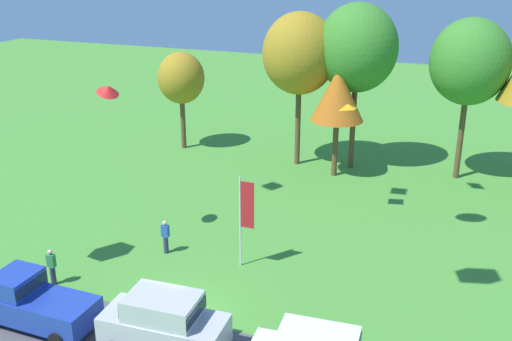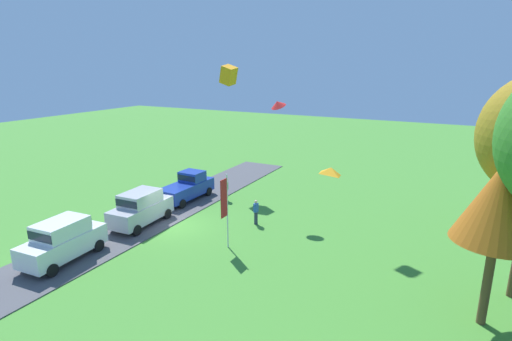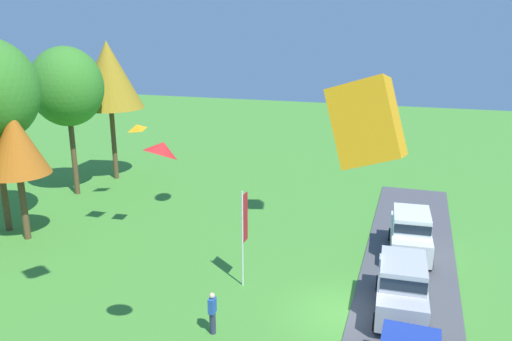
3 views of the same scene
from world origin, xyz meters
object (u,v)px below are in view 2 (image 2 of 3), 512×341
object	(u,v)px
person_watching_sky	(256,212)
flag_banner	(225,203)
kite_delta_low_drifter	(278,104)
car_pickup_by_flagpole	(188,186)
car_suv_near_entrance	(141,207)
car_suv_mid_row	(62,239)
person_beside_suv	(226,190)
kite_diamond_topmost	(331,171)
tree_lone_near	(501,202)
kite_box_trailing_tail	(229,75)

from	to	relation	value
person_watching_sky	flag_banner	xyz separation A→B (m)	(4.09, 0.15, 1.96)
flag_banner	kite_delta_low_drifter	distance (m)	8.45
car_pickup_by_flagpole	car_suv_near_entrance	distance (m)	5.67
car_pickup_by_flagpole	car_suv_near_entrance	size ratio (longest dim) A/B	1.08
car_suv_mid_row	flag_banner	distance (m)	9.00
car_pickup_by_flagpole	person_watching_sky	xyz separation A→B (m)	(1.99, 7.11, -0.23)
person_beside_suv	person_watching_sky	world-z (taller)	same
car_suv_near_entrance	kite_diamond_topmost	bearing A→B (deg)	76.22
tree_lone_near	flag_banner	size ratio (longest dim) A/B	1.58
car_suv_near_entrance	kite_box_trailing_tail	bearing A→B (deg)	175.33
car_suv_near_entrance	kite_diamond_topmost	world-z (taller)	kite_diamond_topmost
tree_lone_near	flag_banner	xyz separation A→B (m)	(-1.01, -13.09, -2.51)
car_pickup_by_flagpole	person_beside_suv	distance (m)	3.04
kite_box_trailing_tail	flag_banner	bearing A→B (deg)	29.79
car_pickup_by_flagpole	kite_diamond_topmost	xyz separation A→B (m)	(9.04, 14.21, 5.16)
kite_delta_low_drifter	car_suv_mid_row	bearing A→B (deg)	-30.55
kite_box_trailing_tail	kite_diamond_topmost	bearing A→B (deg)	43.86
person_beside_suv	flag_banner	xyz separation A→B (m)	(7.33, 4.50, 1.96)
person_watching_sky	car_suv_mid_row	bearing A→B (deg)	-36.22
car_suv_near_entrance	tree_lone_near	xyz separation A→B (m)	(1.45, 19.96, 4.05)
flag_banner	kite_diamond_topmost	bearing A→B (deg)	66.94
kite_delta_low_drifter	person_watching_sky	bearing A→B (deg)	-5.55
tree_lone_near	flag_banner	world-z (taller)	tree_lone_near
car_suv_mid_row	person_beside_suv	world-z (taller)	car_suv_mid_row
tree_lone_near	person_watching_sky	bearing A→B (deg)	-111.09
car_pickup_by_flagpole	kite_box_trailing_tail	xyz separation A→B (m)	(-4.47, 1.23, 8.48)
person_beside_suv	kite_delta_low_drifter	world-z (taller)	kite_delta_low_drifter
car_suv_near_entrance	kite_delta_low_drifter	size ratio (longest dim) A/B	4.49
flag_banner	kite_box_trailing_tail	xyz separation A→B (m)	(-10.56, -6.04, 6.75)
person_watching_sky	flag_banner	size ratio (longest dim) A/B	0.38
car_suv_near_entrance	kite_box_trailing_tail	distance (m)	13.11
person_watching_sky	tree_lone_near	size ratio (longest dim) A/B	0.24
person_watching_sky	car_suv_near_entrance	bearing A→B (deg)	-61.42
flag_banner	kite_delta_low_drifter	bearing A→B (deg)	179.07
car_suv_near_entrance	tree_lone_near	distance (m)	20.42
car_suv_mid_row	person_beside_suv	bearing A→B (deg)	168.55
car_suv_mid_row	tree_lone_near	distance (m)	21.01
flag_banner	kite_box_trailing_tail	distance (m)	13.91
person_beside_suv	flag_banner	distance (m)	8.82
car_pickup_by_flagpole	kite_delta_low_drifter	bearing A→B (deg)	95.67
car_suv_near_entrance	kite_delta_low_drifter	bearing A→B (deg)	132.44
flag_banner	car_pickup_by_flagpole	bearing A→B (deg)	-129.92
car_suv_mid_row	tree_lone_near	world-z (taller)	tree_lone_near
kite_diamond_topmost	car_pickup_by_flagpole	bearing A→B (deg)	-122.46
person_watching_sky	car_pickup_by_flagpole	bearing A→B (deg)	-105.63
flag_banner	kite_box_trailing_tail	bearing A→B (deg)	-150.21
car_pickup_by_flagpole	kite_delta_low_drifter	world-z (taller)	kite_delta_low_drifter
flag_banner	kite_diamond_topmost	world-z (taller)	kite_diamond_topmost
car_suv_near_entrance	kite_diamond_topmost	size ratio (longest dim) A/B	5.33
person_beside_suv	kite_delta_low_drifter	bearing A→B (deg)	83.64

